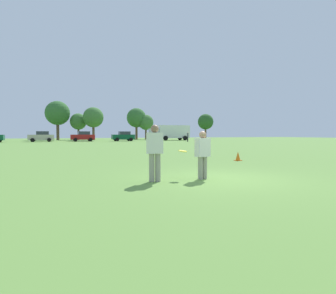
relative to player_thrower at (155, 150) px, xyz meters
The scene contains 16 objects.
ground_plane 2.39m from the player_thrower, ahead, with size 172.70×172.70×0.00m, color #608C3D.
player_thrower is the anchor object (origin of this frame).
player_defender 1.54m from the player_thrower, ahead, with size 0.48×0.32×1.49m.
frisbee 1.01m from the player_thrower, 10.20° to the left, with size 0.27×0.27×0.08m.
traffic_cone 7.74m from the player_thrower, 35.57° to the left, with size 0.32×0.32×0.48m.
parked_car_mid_right 46.86m from the player_thrower, 94.72° to the left, with size 4.25×2.31×1.82m.
parked_car_near_right 46.32m from the player_thrower, 86.22° to the left, with size 4.25×2.31×1.82m.
parked_car_far_right 46.80m from the player_thrower, 77.16° to the left, with size 4.25×2.31×1.82m.
box_truck 52.72m from the player_thrower, 66.27° to the left, with size 8.57×3.17×3.18m.
bystander_sideline_watcher 42.24m from the player_thrower, 61.99° to the left, with size 0.47×0.54×1.72m.
tree_west_maple 59.46m from the player_thrower, 90.77° to the left, with size 5.23×5.23×8.50m.
tree_center_elm 59.42m from the player_thrower, 86.59° to the left, with size 3.65×3.65×5.94m.
tree_east_birch 56.78m from the player_thrower, 83.53° to the left, with size 4.41×4.41×7.16m.
tree_east_oak 61.86m from the player_thrower, 73.98° to the left, with size 4.66×4.66×7.58m.
tree_far_east_pine 61.56m from the player_thrower, 71.87° to the left, with size 3.69×3.69×5.99m.
tree_far_west_pine 65.14m from the player_thrower, 58.48° to the left, with size 3.92×3.92×6.36m.
Camera 1 is at (-5.07, -7.56, 1.41)m, focal length 30.73 mm.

